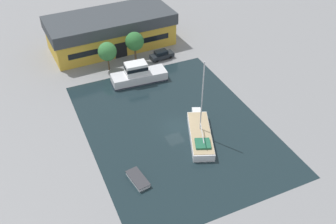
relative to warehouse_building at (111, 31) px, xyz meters
name	(u,v)px	position (x,y,z in m)	size (l,w,h in m)	color
ground_plane	(175,127)	(0.85, -28.72, -3.37)	(440.00, 440.00, 0.00)	gray
water_canal	(175,127)	(0.85, -28.72, -3.37)	(25.81, 34.20, 0.01)	#19282D
warehouse_building	(111,31)	(0.00, 0.00, 0.00)	(25.19, 11.94, 6.66)	gold
quay_tree_near_building	(135,41)	(2.07, -8.31, 1.05)	(3.46, 3.46, 6.19)	brown
quay_tree_by_water	(107,52)	(-3.38, -8.83, 0.44)	(3.41, 3.41, 5.53)	brown
parked_car	(162,55)	(7.15, -9.08, -2.51)	(4.77, 2.17, 1.74)	#1E2328
sailboat_moored	(200,134)	(3.13, -32.49, -2.66)	(6.29, 10.83, 12.52)	white
motor_cruiser	(138,75)	(0.25, -14.68, -2.03)	(9.96, 3.93, 3.71)	silver
small_dinghy	(138,179)	(-8.05, -36.55, -3.07)	(2.24, 3.96, 0.59)	silver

